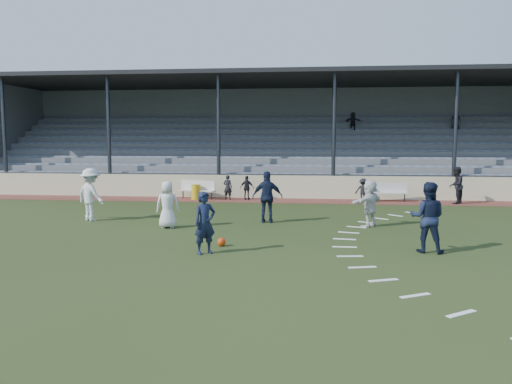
# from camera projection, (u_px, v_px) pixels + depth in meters

# --- Properties ---
(ground) EXTENTS (90.00, 90.00, 0.00)m
(ground) POSITION_uv_depth(u_px,v_px,m) (247.00, 245.00, 14.69)
(ground) COLOR #263515
(ground) RESTS_ON ground
(cinder_track) EXTENTS (34.00, 2.00, 0.02)m
(cinder_track) POSITION_uv_depth(u_px,v_px,m) (274.00, 201.00, 25.07)
(cinder_track) COLOR brown
(cinder_track) RESTS_ON ground
(retaining_wall) EXTENTS (34.00, 0.18, 1.20)m
(retaining_wall) POSITION_uv_depth(u_px,v_px,m) (275.00, 187.00, 26.04)
(retaining_wall) COLOR beige
(retaining_wall) RESTS_ON ground
(bench_left) EXTENTS (2.03, 1.05, 0.95)m
(bench_left) POSITION_uv_depth(u_px,v_px,m) (198.00, 188.00, 25.72)
(bench_left) COLOR silver
(bench_left) RESTS_ON cinder_track
(bench_right) EXTENTS (2.02, 0.59, 0.95)m
(bench_right) POSITION_uv_depth(u_px,v_px,m) (387.00, 190.00, 24.59)
(bench_right) COLOR silver
(bench_right) RESTS_ON cinder_track
(trash_bin) EXTENTS (0.48, 0.48, 0.76)m
(trash_bin) POSITION_uv_depth(u_px,v_px,m) (196.00, 192.00, 25.46)
(trash_bin) COLOR gold
(trash_bin) RESTS_ON cinder_track
(football) EXTENTS (0.25, 0.25, 0.25)m
(football) POSITION_uv_depth(u_px,v_px,m) (221.00, 242.00, 14.50)
(football) COLOR #C73A0B
(football) RESTS_ON ground
(player_white_lead) EXTENTS (0.88, 0.65, 1.65)m
(player_white_lead) POSITION_uv_depth(u_px,v_px,m) (168.00, 205.00, 17.39)
(player_white_lead) COLOR silver
(player_white_lead) RESTS_ON ground
(player_navy_lead) EXTENTS (0.74, 0.71, 1.70)m
(player_navy_lead) POSITION_uv_depth(u_px,v_px,m) (205.00, 223.00, 13.47)
(player_navy_lead) COLOR #131B35
(player_navy_lead) RESTS_ON ground
(player_navy_mid) EXTENTS (1.10, 0.94, 1.94)m
(player_navy_mid) POSITION_uv_depth(u_px,v_px,m) (428.00, 217.00, 13.66)
(player_navy_mid) COLOR #131B35
(player_navy_mid) RESTS_ON ground
(player_white_wing) EXTENTS (1.49, 1.25, 2.00)m
(player_white_wing) POSITION_uv_depth(u_px,v_px,m) (91.00, 195.00, 18.91)
(player_white_wing) COLOR silver
(player_white_wing) RESTS_ON ground
(player_navy_wing) EXTENTS (1.14, 0.51, 1.92)m
(player_navy_wing) POSITION_uv_depth(u_px,v_px,m) (267.00, 197.00, 18.47)
(player_navy_wing) COLOR #131B35
(player_navy_wing) RESTS_ON ground
(player_white_back) EXTENTS (1.40, 1.49, 1.68)m
(player_white_back) POSITION_uv_depth(u_px,v_px,m) (370.00, 203.00, 17.67)
(player_white_back) COLOR silver
(player_white_back) RESTS_ON ground
(official) EXTENTS (1.02, 1.08, 1.77)m
(official) POSITION_uv_depth(u_px,v_px,m) (456.00, 185.00, 23.72)
(official) COLOR black
(official) RESTS_ON cinder_track
(sub_left_near) EXTENTS (0.50, 0.37, 1.25)m
(sub_left_near) POSITION_uv_depth(u_px,v_px,m) (228.00, 187.00, 25.28)
(sub_left_near) COLOR black
(sub_left_near) RESTS_ON cinder_track
(sub_left_far) EXTENTS (0.75, 0.41, 1.22)m
(sub_left_far) POSITION_uv_depth(u_px,v_px,m) (247.00, 188.00, 25.22)
(sub_left_far) COLOR black
(sub_left_far) RESTS_ON cinder_track
(sub_right) EXTENTS (0.83, 0.59, 1.15)m
(sub_right) POSITION_uv_depth(u_px,v_px,m) (363.00, 190.00, 24.42)
(sub_right) COLOR black
(sub_right) RESTS_ON cinder_track
(grandstand) EXTENTS (34.60, 9.00, 6.61)m
(grandstand) POSITION_uv_depth(u_px,v_px,m) (281.00, 153.00, 30.53)
(grandstand) COLOR slate
(grandstand) RESTS_ON ground
(penalty_arc) EXTENTS (3.89, 14.63, 0.01)m
(penalty_arc) POSITION_uv_depth(u_px,v_px,m) (390.00, 248.00, 14.24)
(penalty_arc) COLOR white
(penalty_arc) RESTS_ON ground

